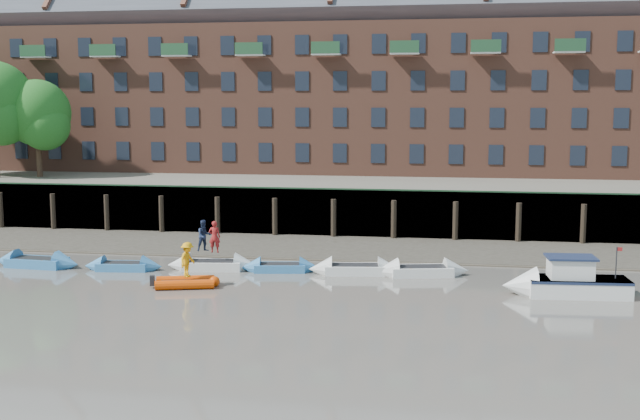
% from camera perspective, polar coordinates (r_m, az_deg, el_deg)
% --- Properties ---
extents(ground, '(220.00, 220.00, 0.00)m').
position_cam_1_polar(ground, '(33.15, -8.02, -8.17)').
color(ground, '#625D56').
rests_on(ground, ground).
extents(foreshore, '(110.00, 8.00, 0.50)m').
position_cam_1_polar(foreshore, '(50.18, -1.92, -2.64)').
color(foreshore, '#3D382F').
rests_on(foreshore, ground).
extents(mud_band, '(110.00, 1.60, 0.10)m').
position_cam_1_polar(mud_band, '(46.91, -2.72, -3.38)').
color(mud_band, '#4C4336').
rests_on(mud_band, ground).
extents(river_wall, '(110.00, 1.23, 3.30)m').
position_cam_1_polar(river_wall, '(54.17, -1.03, -0.16)').
color(river_wall, '#2D2A26').
rests_on(river_wall, ground).
extents(bank_terrace, '(110.00, 28.00, 3.20)m').
position_cam_1_polar(bank_terrace, '(67.52, 1.04, 1.42)').
color(bank_terrace, '#5E594D').
rests_on(bank_terrace, ground).
extents(apartment_terrace, '(80.60, 15.56, 20.98)m').
position_cam_1_polar(apartment_terrace, '(68.19, 1.18, 10.92)').
color(apartment_terrace, brown).
rests_on(apartment_terrace, bank_terrace).
extents(rowboat_1, '(5.09, 1.81, 1.45)m').
position_cam_1_polar(rowboat_1, '(46.81, -19.48, -3.53)').
color(rowboat_1, teal).
rests_on(rowboat_1, ground).
extents(rowboat_2, '(4.35, 1.67, 1.23)m').
position_cam_1_polar(rowboat_2, '(44.59, -13.82, -3.90)').
color(rowboat_2, teal).
rests_on(rowboat_2, ground).
extents(rowboat_3, '(5.03, 2.04, 1.42)m').
position_cam_1_polar(rowboat_3, '(43.80, -7.65, -3.91)').
color(rowboat_3, silver).
rests_on(rowboat_3, ground).
extents(rowboat_4, '(4.34, 1.89, 1.22)m').
position_cam_1_polar(rowboat_4, '(43.03, -2.86, -4.11)').
color(rowboat_4, teal).
rests_on(rowboat_4, ground).
extents(rowboat_5, '(5.02, 2.05, 1.42)m').
position_cam_1_polar(rowboat_5, '(42.42, 2.50, -4.23)').
color(rowboat_5, silver).
rests_on(rowboat_5, ground).
extents(rowboat_6, '(5.14, 2.43, 1.44)m').
position_cam_1_polar(rowboat_6, '(42.29, 7.23, -4.32)').
color(rowboat_6, silver).
rests_on(rowboat_6, ground).
extents(rib_tender, '(3.20, 2.20, 0.54)m').
position_cam_1_polar(rib_tender, '(39.97, -9.38, -5.10)').
color(rib_tender, '#CD3D04').
rests_on(rib_tender, ground).
extents(motor_launch, '(5.92, 2.30, 2.39)m').
position_cam_1_polar(motor_launch, '(39.31, 16.51, -4.97)').
color(motor_launch, silver).
rests_on(motor_launch, ground).
extents(person_rower_a, '(0.68, 0.49, 1.72)m').
position_cam_1_polar(person_rower_a, '(43.47, -7.51, -1.90)').
color(person_rower_a, maroon).
rests_on(person_rower_a, rowboat_3).
extents(person_rower_b, '(1.06, 1.02, 1.72)m').
position_cam_1_polar(person_rower_b, '(43.93, -8.24, -1.81)').
color(person_rower_b, '#19233F').
rests_on(person_rower_b, rowboat_3).
extents(person_rib_crew, '(0.86, 1.22, 1.72)m').
position_cam_1_polar(person_rib_crew, '(39.79, -9.41, -3.49)').
color(person_rib_crew, orange).
rests_on(person_rib_crew, rib_tender).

